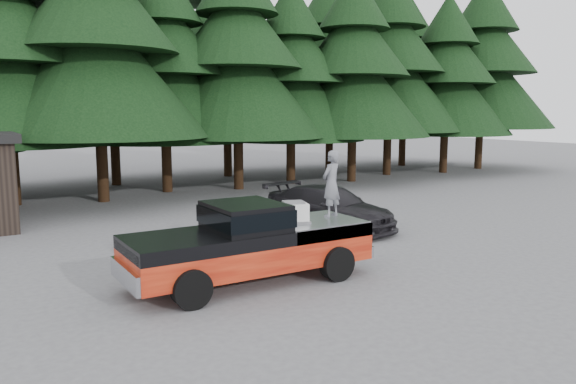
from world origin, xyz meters
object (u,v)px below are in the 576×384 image
air_compressor (294,213)px  pickup_truck (250,255)px  parked_car (329,208)px  man_on_bed (331,184)px

air_compressor → pickup_truck: bearing=-162.9°
air_compressor → parked_car: (3.99, 4.05, -0.83)m
pickup_truck → man_on_bed: size_ratio=3.51×
pickup_truck → parked_car: parked_car is taller
pickup_truck → man_on_bed: 2.90m
pickup_truck → man_on_bed: bearing=3.5°
pickup_truck → air_compressor: air_compressor is taller
air_compressor → parked_car: size_ratio=0.13×
parked_car → man_on_bed: bearing=-138.6°
air_compressor → man_on_bed: bearing=27.2°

